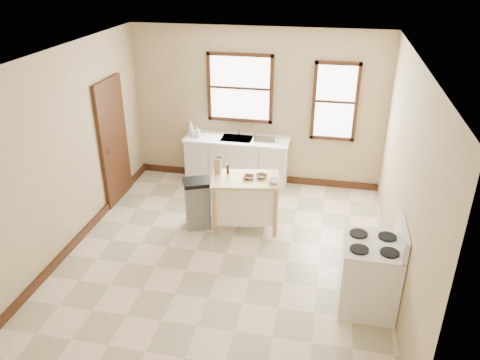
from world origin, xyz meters
name	(u,v)px	position (x,y,z in m)	size (l,w,h in m)	color
floor	(226,254)	(0.00, 0.00, 0.00)	(5.00, 5.00, 0.00)	beige
ceiling	(223,56)	(0.00, 0.00, 2.80)	(5.00, 5.00, 0.00)	white
wall_back	(257,108)	(0.00, 2.50, 1.40)	(4.50, 0.04, 2.80)	tan
wall_left	(67,152)	(-2.25, 0.00, 1.40)	(0.04, 5.00, 2.80)	tan
wall_right	(405,180)	(2.25, 0.00, 1.40)	(0.04, 5.00, 2.80)	tan
window_main	(240,88)	(-0.30, 2.48, 1.75)	(1.17, 0.06, 1.22)	black
window_side	(335,102)	(1.35, 2.48, 1.60)	(0.77, 0.06, 1.37)	black
door_left	(114,142)	(-2.21, 1.30, 1.05)	(0.06, 0.90, 2.10)	black
baseboard_back	(255,177)	(0.00, 2.47, 0.06)	(4.50, 0.04, 0.12)	black
baseboard_left	(83,233)	(-2.22, 0.00, 0.06)	(0.04, 5.00, 0.12)	black
sink_counter	(237,162)	(-0.30, 2.20, 0.46)	(1.86, 0.62, 0.92)	silver
faucet	(239,129)	(-0.30, 2.38, 1.03)	(0.03, 0.03, 0.22)	silver
soap_bottle_a	(191,129)	(-1.13, 2.17, 1.05)	(0.10, 0.10, 0.26)	#B2B2B2
soap_bottle_b	(197,132)	(-1.01, 2.12, 1.02)	(0.09, 0.09, 0.20)	#B2B2B2
dish_rack	(266,137)	(0.21, 2.21, 0.97)	(0.40, 0.30, 0.10)	silver
kitchen_island	(245,203)	(0.12, 0.81, 0.42)	(1.02, 0.65, 0.83)	#E2CA85
knife_block	(218,166)	(-0.34, 0.94, 0.93)	(0.10, 0.10, 0.20)	#DAB872
pepper_grinder	(228,169)	(-0.17, 0.92, 0.91)	(0.04, 0.04, 0.15)	#3B2010
bowl_a	(248,177)	(0.17, 0.81, 0.85)	(0.17, 0.17, 0.04)	brown
bowl_b	(261,176)	(0.35, 0.88, 0.86)	(0.18, 0.18, 0.04)	brown
bowl_c	(274,181)	(0.57, 0.75, 0.86)	(0.17, 0.17, 0.05)	white
trash_bin	(198,204)	(-0.59, 0.66, 0.40)	(0.41, 0.34, 0.80)	gray
gas_stove	(370,266)	(1.91, -0.70, 0.58)	(0.72, 0.73, 1.16)	white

